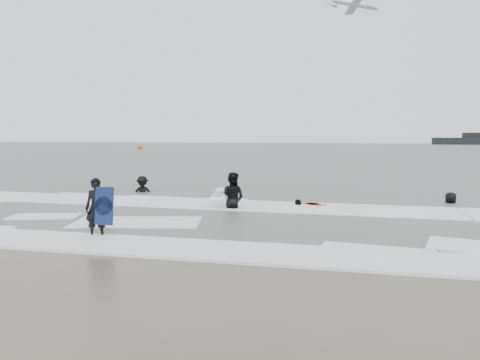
% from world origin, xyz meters
% --- Properties ---
extents(ground, '(320.00, 320.00, 0.00)m').
position_xyz_m(ground, '(0.00, 0.00, 0.00)').
color(ground, brown).
rests_on(ground, ground).
extents(sea, '(320.00, 320.00, 0.00)m').
position_xyz_m(sea, '(0.00, 80.00, 0.06)').
color(sea, '#47544C').
rests_on(sea, ground).
extents(surfer_centre, '(0.65, 0.51, 1.56)m').
position_xyz_m(surfer_centre, '(-2.50, 0.06, 0.00)').
color(surfer_centre, black).
rests_on(surfer_centre, ground).
extents(surfer_wading, '(1.01, 0.84, 1.89)m').
position_xyz_m(surfer_wading, '(-0.37, 5.35, 0.00)').
color(surfer_wading, black).
rests_on(surfer_wading, ground).
extents(surfer_breaker, '(1.21, 0.95, 1.65)m').
position_xyz_m(surfer_breaker, '(-5.61, 8.88, 0.00)').
color(surfer_breaker, black).
rests_on(surfer_breaker, ground).
extents(surfer_right_near, '(0.76, 0.92, 1.47)m').
position_xyz_m(surfer_right_near, '(1.85, 6.36, 0.00)').
color(surfer_right_near, black).
rests_on(surfer_right_near, ground).
extents(surfer_right_far, '(0.88, 0.66, 1.63)m').
position_xyz_m(surfer_right_far, '(7.34, 8.68, 0.00)').
color(surfer_right_far, black).
rests_on(surfer_right_far, ground).
extents(surf_foam, '(30.03, 9.06, 0.09)m').
position_xyz_m(surf_foam, '(0.00, 3.70, 0.04)').
color(surf_foam, white).
rests_on(surf_foam, ground).
extents(bodyboards, '(5.34, 7.21, 1.25)m').
position_xyz_m(bodyboards, '(-0.19, 3.96, 0.50)').
color(bodyboards, '#0F1B4A').
rests_on(bodyboards, ground).
extents(buoy, '(1.00, 1.00, 1.65)m').
position_xyz_m(buoy, '(-39.12, 75.27, 0.42)').
color(buoy, '#DA5409').
rests_on(buoy, ground).
extents(vessel_horizon, '(26.30, 4.70, 3.57)m').
position_xyz_m(vessel_horizon, '(38.07, 143.47, 1.33)').
color(vessel_horizon, black).
rests_on(vessel_horizon, ground).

